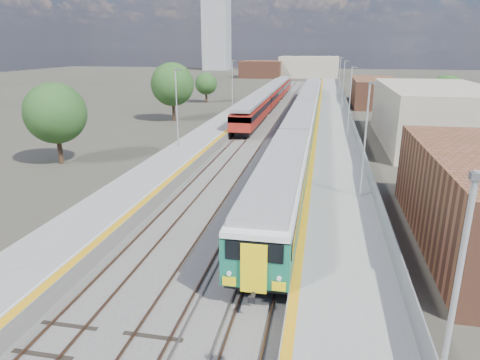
% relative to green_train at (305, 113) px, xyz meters
% --- Properties ---
extents(ground, '(320.00, 320.00, 0.00)m').
position_rel_green_train_xyz_m(ground, '(-1.50, -0.20, -2.28)').
color(ground, '#47443A').
rests_on(ground, ground).
extents(ballast_bed, '(10.50, 155.00, 0.06)m').
position_rel_green_train_xyz_m(ballast_bed, '(-3.75, 2.30, -2.25)').
color(ballast_bed, '#565451').
rests_on(ballast_bed, ground).
extents(tracks, '(8.96, 160.00, 0.17)m').
position_rel_green_train_xyz_m(tracks, '(-3.15, 3.97, -2.18)').
color(tracks, '#4C3323').
rests_on(tracks, ground).
extents(platform_right, '(4.70, 155.00, 8.52)m').
position_rel_green_train_xyz_m(platform_right, '(3.78, 2.29, -1.75)').
color(platform_right, slate).
rests_on(platform_right, ground).
extents(platform_left, '(4.30, 155.00, 8.52)m').
position_rel_green_train_xyz_m(platform_left, '(-10.55, 2.29, -1.77)').
color(platform_left, slate).
rests_on(platform_left, ground).
extents(buildings, '(72.00, 185.50, 40.00)m').
position_rel_green_train_xyz_m(buildings, '(-19.62, 88.39, 8.42)').
color(buildings, brown).
rests_on(buildings, ground).
extents(green_train, '(2.95, 81.95, 3.24)m').
position_rel_green_train_xyz_m(green_train, '(0.00, 0.00, 0.00)').
color(green_train, black).
rests_on(green_train, ground).
extents(red_train, '(2.78, 56.41, 3.51)m').
position_rel_green_train_xyz_m(red_train, '(-7.00, 19.78, -0.21)').
color(red_train, black).
rests_on(red_train, ground).
extents(tree_a, '(5.56, 5.56, 7.53)m').
position_rel_green_train_xyz_m(tree_a, '(-21.58, -21.15, 2.46)').
color(tree_a, '#382619').
rests_on(tree_a, ground).
extents(tree_b, '(6.19, 6.19, 8.39)m').
position_rel_green_train_xyz_m(tree_b, '(-19.18, 3.58, 3.00)').
color(tree_b, '#382619').
rests_on(tree_b, ground).
extents(tree_c, '(4.23, 4.23, 5.73)m').
position_rel_green_train_xyz_m(tree_c, '(-20.16, 25.15, 1.32)').
color(tree_c, '#382619').
rests_on(tree_c, ground).
extents(tree_d, '(4.98, 4.98, 6.75)m').
position_rel_green_train_xyz_m(tree_d, '(19.33, 10.15, 1.97)').
color(tree_d, '#382619').
rests_on(tree_d, ground).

